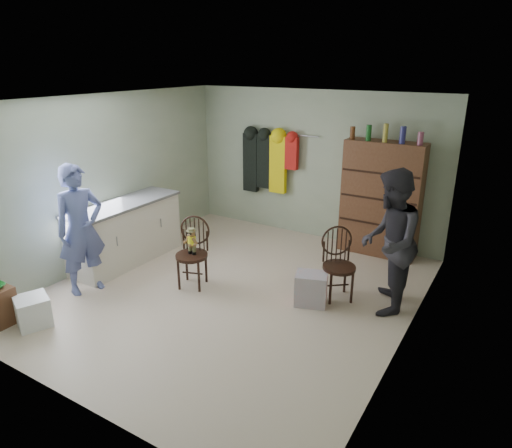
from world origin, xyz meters
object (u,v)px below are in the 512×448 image
Objects in this scene: chair_front at (193,247)px; dresser at (381,199)px; counter at (126,232)px; chair_far at (338,261)px.

dresser is at bearing 34.47° from chair_front.
dresser is (3.20, 2.30, 0.44)m from counter.
chair_front is 0.47× the size of dresser.
counter is 3.96m from dresser.
chair_front is 1.94m from chair_far.
dresser is at bearing 35.69° from counter.
dresser is (0.01, 1.69, 0.40)m from chair_far.
chair_far reaches higher than counter.
chair_front is 1.02× the size of chair_far.
dresser is at bearing 51.17° from chair_far.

